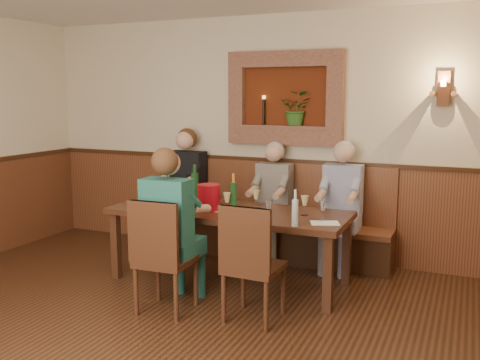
# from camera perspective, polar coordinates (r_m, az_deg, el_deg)

# --- Properties ---
(room_shell) EXTENTS (6.04, 6.04, 2.82)m
(room_shell) POSITION_cam_1_polar(r_m,az_deg,el_deg) (3.65, -13.63, 8.78)
(room_shell) COLOR beige
(room_shell) RESTS_ON ground
(wainscoting) EXTENTS (6.02, 6.02, 1.15)m
(wainscoting) POSITION_cam_1_polar(r_m,az_deg,el_deg) (3.88, -12.90, -10.82)
(wainscoting) COLOR #552B18
(wainscoting) RESTS_ON ground
(wall_niche) EXTENTS (1.36, 0.30, 1.06)m
(wall_niche) POSITION_cam_1_polar(r_m,az_deg,el_deg) (6.18, 5.12, 8.28)
(wall_niche) COLOR #551F0C
(wall_niche) RESTS_ON ground
(wall_sconce) EXTENTS (0.25, 0.20, 0.35)m
(wall_sconce) POSITION_cam_1_polar(r_m,az_deg,el_deg) (5.85, 20.89, 9.01)
(wall_sconce) COLOR #552B18
(wall_sconce) RESTS_ON ground
(dining_table) EXTENTS (2.40, 0.90, 0.75)m
(dining_table) POSITION_cam_1_polar(r_m,az_deg,el_deg) (5.39, -1.19, -3.95)
(dining_table) COLOR black
(dining_table) RESTS_ON ground
(bench) EXTENTS (3.00, 0.45, 1.11)m
(bench) POSITION_cam_1_polar(r_m,az_deg,el_deg) (6.31, 2.41, -5.24)
(bench) COLOR #381E0F
(bench) RESTS_ON ground
(chair_near_left) EXTENTS (0.47, 0.47, 1.02)m
(chair_near_left) POSITION_cam_1_polar(r_m,az_deg,el_deg) (4.80, -7.98, -10.40)
(chair_near_left) COLOR black
(chair_near_left) RESTS_ON ground
(chair_near_right) EXTENTS (0.46, 0.46, 1.01)m
(chair_near_right) POSITION_cam_1_polar(r_m,az_deg,el_deg) (4.59, 1.40, -11.26)
(chair_near_right) COLOR black
(chair_near_right) RESTS_ON ground
(person_bench_left) EXTENTS (0.45, 0.55, 1.49)m
(person_bench_left) POSITION_cam_1_polar(r_m,az_deg,el_deg) (6.57, -6.03, -2.11)
(person_bench_left) COLOR black
(person_bench_left) RESTS_ON ground
(person_bench_mid) EXTENTS (0.39, 0.48, 1.36)m
(person_bench_mid) POSITION_cam_1_polar(r_m,az_deg,el_deg) (6.11, 3.37, -3.47)
(person_bench_mid) COLOR #5D5955
(person_bench_mid) RESTS_ON ground
(person_bench_right) EXTENTS (0.41, 0.50, 1.40)m
(person_bench_right) POSITION_cam_1_polar(r_m,az_deg,el_deg) (5.89, 10.63, -3.93)
(person_bench_right) COLOR navy
(person_bench_right) RESTS_ON ground
(person_chair_front) EXTENTS (0.43, 0.53, 1.45)m
(person_chair_front) POSITION_cam_1_polar(r_m,az_deg,el_deg) (4.83, -7.18, -6.50)
(person_chair_front) COLOR navy
(person_chair_front) RESTS_ON ground
(spittoon_bucket) EXTENTS (0.24, 0.24, 0.26)m
(spittoon_bucket) POSITION_cam_1_polar(r_m,az_deg,el_deg) (5.33, -3.35, -1.85)
(spittoon_bucket) COLOR #B50B18
(spittoon_bucket) RESTS_ON dining_table
(wine_bottle_green_a) EXTENTS (0.08, 0.08, 0.37)m
(wine_bottle_green_a) POSITION_cam_1_polar(r_m,az_deg,el_deg) (5.29, -0.70, -1.68)
(wine_bottle_green_a) COLOR #19471E
(wine_bottle_green_a) RESTS_ON dining_table
(wine_bottle_green_b) EXTENTS (0.10, 0.10, 0.42)m
(wine_bottle_green_b) POSITION_cam_1_polar(r_m,az_deg,el_deg) (5.65, -4.84, -0.80)
(wine_bottle_green_b) COLOR #19471E
(wine_bottle_green_b) RESTS_ON dining_table
(water_bottle) EXTENTS (0.07, 0.07, 0.33)m
(water_bottle) POSITION_cam_1_polar(r_m,az_deg,el_deg) (4.71, 5.89, -3.38)
(water_bottle) COLOR silver
(water_bottle) RESTS_ON dining_table
(tasting_sheet_a) EXTENTS (0.31, 0.26, 0.00)m
(tasting_sheet_a) POSITION_cam_1_polar(r_m,az_deg,el_deg) (5.64, -9.24, -2.67)
(tasting_sheet_a) COLOR white
(tasting_sheet_a) RESTS_ON dining_table
(tasting_sheet_b) EXTENTS (0.25, 0.18, 0.00)m
(tasting_sheet_b) POSITION_cam_1_polar(r_m,az_deg,el_deg) (5.31, -1.80, -3.30)
(tasting_sheet_b) COLOR white
(tasting_sheet_b) RESTS_ON dining_table
(tasting_sheet_c) EXTENTS (0.30, 0.26, 0.00)m
(tasting_sheet_c) POSITION_cam_1_polar(r_m,az_deg,el_deg) (4.87, 9.04, -4.55)
(tasting_sheet_c) COLOR white
(tasting_sheet_c) RESTS_ON dining_table
(tasting_sheet_d) EXTENTS (0.34, 0.29, 0.00)m
(tasting_sheet_d) POSITION_cam_1_polar(r_m,az_deg,el_deg) (5.30, -6.30, -3.37)
(tasting_sheet_d) COLOR white
(tasting_sheet_d) RESTS_ON dining_table
(wine_glass_0) EXTENTS (0.08, 0.08, 0.19)m
(wine_glass_0) POSITION_cam_1_polar(r_m,az_deg,el_deg) (5.80, -7.52, -1.36)
(wine_glass_0) COLOR white
(wine_glass_0) RESTS_ON dining_table
(wine_glass_1) EXTENTS (0.08, 0.08, 0.19)m
(wine_glass_1) POSITION_cam_1_polar(r_m,az_deg,el_deg) (5.67, -10.52, -1.68)
(wine_glass_1) COLOR #D2C47E
(wine_glass_1) RESTS_ON dining_table
(wine_glass_2) EXTENTS (0.08, 0.08, 0.19)m
(wine_glass_2) POSITION_cam_1_polar(r_m,az_deg,el_deg) (4.93, 8.83, -3.26)
(wine_glass_2) COLOR white
(wine_glass_2) RESTS_ON dining_table
(wine_glass_3) EXTENTS (0.08, 0.08, 0.19)m
(wine_glass_3) POSITION_cam_1_polar(r_m,az_deg,el_deg) (5.47, -7.82, -2.00)
(wine_glass_3) COLOR #D2C47E
(wine_glass_3) RESTS_ON dining_table
(wine_glass_4) EXTENTS (0.08, 0.08, 0.19)m
(wine_glass_4) POSITION_cam_1_polar(r_m,az_deg,el_deg) (5.40, 1.72, -2.06)
(wine_glass_4) COLOR #D2C47E
(wine_glass_4) RESTS_ON dining_table
(wine_glass_5) EXTENTS (0.08, 0.08, 0.19)m
(wine_glass_5) POSITION_cam_1_polar(r_m,az_deg,el_deg) (4.93, 3.13, -3.17)
(wine_glass_5) COLOR white
(wine_glass_5) RESTS_ON dining_table
(wine_glass_6) EXTENTS (0.08, 0.08, 0.19)m
(wine_glass_6) POSITION_cam_1_polar(r_m,az_deg,el_deg) (5.60, -3.54, -1.69)
(wine_glass_6) COLOR white
(wine_glass_6) RESTS_ON dining_table
(wine_glass_7) EXTENTS (0.08, 0.08, 0.19)m
(wine_glass_7) POSITION_cam_1_polar(r_m,az_deg,el_deg) (5.13, 6.91, -2.72)
(wine_glass_7) COLOR #D2C47E
(wine_glass_7) RESTS_ON dining_table
(wine_glass_8) EXTENTS (0.08, 0.08, 0.19)m
(wine_glass_8) POSITION_cam_1_polar(r_m,az_deg,el_deg) (5.25, -1.40, -2.40)
(wine_glass_8) COLOR #D2C47E
(wine_glass_8) RESTS_ON dining_table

